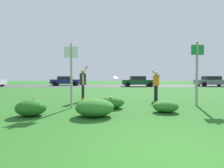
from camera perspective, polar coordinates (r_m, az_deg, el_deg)
The scene contains 15 objects.
ground_plane at distance 15.66m, azimuth 2.63°, elevation -2.65°, with size 120.00×120.00×0.00m, color #26601E.
highway_strip at distance 28.46m, azimuth 0.77°, elevation -0.58°, with size 120.00×7.79×0.01m, color #424244.
highway_center_stripe at distance 28.46m, azimuth 0.77°, elevation -0.57°, with size 120.00×0.16×0.00m, color yellow.
daylily_clump_mid_left at distance 7.18m, azimuth 15.70°, elevation -6.44°, with size 0.91×0.84×0.43m.
daylily_clump_front_right at distance 6.79m, azimuth -23.00°, elevation -6.56°, with size 0.97×0.96×0.59m.
daylily_clump_mid_center at distance 7.83m, azimuth -0.10°, elevation -5.41°, with size 1.03×1.03×0.52m.
daylily_clump_front_left at distance 6.22m, azimuth -5.20°, elevation -6.99°, with size 1.24×1.18×0.59m.
sign_post_near_path at distance 7.96m, azimuth -12.07°, elevation 4.36°, with size 0.56×0.10×2.63m.
sign_post_by_roadside at distance 9.26m, azimuth 24.04°, elevation 4.54°, with size 0.56×0.10×2.82m.
person_thrower_dark_shirt at distance 10.23m, azimuth -8.67°, elevation 0.55°, with size 0.44×0.51×1.90m.
person_catcher_orange_shirt at distance 10.88m, azimuth 12.98°, elevation 0.26°, with size 0.50×0.52×1.66m.
frisbee_red at distance 10.26m, azimuth 1.16°, elevation 1.91°, with size 0.25×0.23×0.14m.
car_navy_center_left at distance 30.86m, azimuth -13.66°, elevation 0.93°, with size 4.50×2.00×1.45m.
car_dark_green_center_right at distance 27.02m, azimuth 7.79°, elevation 0.83°, with size 4.50×2.00×1.45m.
car_gray_rightmost at distance 30.53m, azimuth 27.64°, elevation 0.75°, with size 4.50×2.00×1.45m.
Camera 1 is at (-1.13, -2.73, 1.25)m, focal length 30.62 mm.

